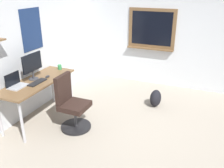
{
  "coord_description": "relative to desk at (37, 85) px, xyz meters",
  "views": [
    {
      "loc": [
        -3.2,
        -0.66,
        2.33
      ],
      "look_at": [
        0.06,
        0.73,
        0.85
      ],
      "focal_mm": 39.11,
      "sensor_mm": 36.0,
      "label": 1
    }
  ],
  "objects": [
    {
      "name": "coffee_mug",
      "position": [
        0.66,
        -0.02,
        0.12
      ],
      "size": [
        0.08,
        0.08,
        0.09
      ],
      "primitive_type": "cylinder",
      "color": "#338C4C",
      "rests_on": "desk"
    },
    {
      "name": "wall_right",
      "position": [
        2.54,
        -2.06,
        0.63
      ],
      "size": [
        0.22,
        5.0,
        2.6
      ],
      "color": "silver",
      "rests_on": "ground"
    },
    {
      "name": "backpack",
      "position": [
        1.31,
        -1.82,
        -0.5
      ],
      "size": [
        0.32,
        0.22,
        0.34
      ],
      "primitive_type": "ellipsoid",
      "color": "black",
      "rests_on": "ground"
    },
    {
      "name": "keyboard",
      "position": [
        -0.08,
        -0.07,
        0.09
      ],
      "size": [
        0.37,
        0.13,
        0.02
      ],
      "primitive_type": "cube",
      "color": "black",
      "rests_on": "desk"
    },
    {
      "name": "ground_plane",
      "position": [
        0.1,
        -2.08,
        -0.67
      ],
      "size": [
        5.2,
        5.2,
        0.0
      ],
      "primitive_type": "plane",
      "color": "#9E9384",
      "rests_on": "ground"
    },
    {
      "name": "office_chair",
      "position": [
        -0.02,
        -0.69,
        -0.27
      ],
      "size": [
        0.52,
        0.52,
        0.95
      ],
      "color": "black",
      "rests_on": "ground"
    },
    {
      "name": "laptop",
      "position": [
        -0.34,
        0.14,
        0.13
      ],
      "size": [
        0.31,
        0.21,
        0.23
      ],
      "color": "#ADAFB5",
      "rests_on": "desk"
    },
    {
      "name": "desk",
      "position": [
        0.0,
        0.0,
        0.0
      ],
      "size": [
        1.53,
        0.58,
        0.75
      ],
      "color": "brown",
      "rests_on": "ground"
    },
    {
      "name": "wall_back",
      "position": [
        0.09,
        0.37,
        0.63
      ],
      "size": [
        5.0,
        0.3,
        2.6
      ],
      "color": "silver",
      "rests_on": "ground"
    },
    {
      "name": "monitor_primary",
      "position": [
        0.04,
        0.09,
        0.35
      ],
      "size": [
        0.46,
        0.17,
        0.46
      ],
      "color": "#38383D",
      "rests_on": "desk"
    },
    {
      "name": "computer_mouse",
      "position": [
        0.2,
        -0.07,
        0.09
      ],
      "size": [
        0.1,
        0.06,
        0.03
      ],
      "primitive_type": "ellipsoid",
      "color": "#262628",
      "rests_on": "desk"
    }
  ]
}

